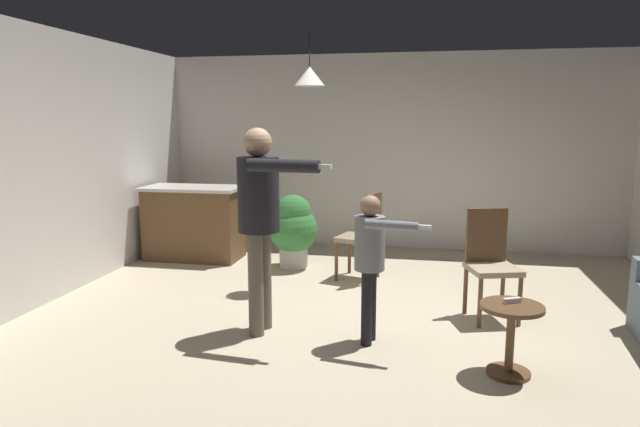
{
  "coord_description": "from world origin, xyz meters",
  "views": [
    {
      "loc": [
        0.52,
        -4.67,
        1.8
      ],
      "look_at": [
        -0.38,
        -0.01,
        1.0
      ],
      "focal_mm": 31.29,
      "sensor_mm": 36.0,
      "label": 1
    }
  ],
  "objects_px": {
    "person_adult": "(260,208)",
    "person_child": "(371,253)",
    "dining_chair_near_wall": "(364,233)",
    "spare_remote_on_table": "(512,300)",
    "dining_chair_by_counter": "(490,260)",
    "kitchen_counter": "(194,223)",
    "potted_plant_corner": "(293,228)",
    "side_table_by_couch": "(511,331)"
  },
  "relations": [
    {
      "from": "person_child",
      "to": "dining_chair_by_counter",
      "type": "xyz_separation_m",
      "value": [
        1.01,
        0.81,
        -0.21
      ]
    },
    {
      "from": "side_table_by_couch",
      "to": "potted_plant_corner",
      "type": "distance_m",
      "value": 3.39
    },
    {
      "from": "side_table_by_couch",
      "to": "kitchen_counter",
      "type": "bearing_deg",
      "value": 142.33
    },
    {
      "from": "kitchen_counter",
      "to": "person_child",
      "type": "bearing_deg",
      "value": -42.92
    },
    {
      "from": "person_child",
      "to": "potted_plant_corner",
      "type": "height_order",
      "value": "person_child"
    },
    {
      "from": "person_child",
      "to": "spare_remote_on_table",
      "type": "height_order",
      "value": "person_child"
    },
    {
      "from": "dining_chair_near_wall",
      "to": "spare_remote_on_table",
      "type": "xyz_separation_m",
      "value": [
        1.3,
        -2.15,
        -0.01
      ]
    },
    {
      "from": "person_adult",
      "to": "person_child",
      "type": "bearing_deg",
      "value": 91.35
    },
    {
      "from": "person_adult",
      "to": "potted_plant_corner",
      "type": "height_order",
      "value": "person_adult"
    },
    {
      "from": "potted_plant_corner",
      "to": "spare_remote_on_table",
      "type": "height_order",
      "value": "potted_plant_corner"
    },
    {
      "from": "dining_chair_near_wall",
      "to": "spare_remote_on_table",
      "type": "height_order",
      "value": "dining_chair_near_wall"
    },
    {
      "from": "dining_chair_by_counter",
      "to": "spare_remote_on_table",
      "type": "height_order",
      "value": "dining_chair_by_counter"
    },
    {
      "from": "dining_chair_by_counter",
      "to": "potted_plant_corner",
      "type": "xyz_separation_m",
      "value": [
        -2.18,
        1.37,
        -0.05
      ]
    },
    {
      "from": "dining_chair_near_wall",
      "to": "potted_plant_corner",
      "type": "relative_size",
      "value": 1.1
    },
    {
      "from": "dining_chair_by_counter",
      "to": "spare_remote_on_table",
      "type": "distance_m",
      "value": 1.16
    },
    {
      "from": "person_child",
      "to": "dining_chair_by_counter",
      "type": "height_order",
      "value": "person_child"
    },
    {
      "from": "kitchen_counter",
      "to": "dining_chair_by_counter",
      "type": "height_order",
      "value": "dining_chair_by_counter"
    },
    {
      "from": "person_adult",
      "to": "dining_chair_by_counter",
      "type": "relative_size",
      "value": 1.74
    },
    {
      "from": "kitchen_counter",
      "to": "person_adult",
      "type": "xyz_separation_m",
      "value": [
        1.62,
        -2.3,
        0.6
      ]
    },
    {
      "from": "person_child",
      "to": "kitchen_counter",
      "type": "bearing_deg",
      "value": -123.85
    },
    {
      "from": "person_adult",
      "to": "spare_remote_on_table",
      "type": "height_order",
      "value": "person_adult"
    },
    {
      "from": "dining_chair_near_wall",
      "to": "potted_plant_corner",
      "type": "distance_m",
      "value": 0.98
    },
    {
      "from": "person_child",
      "to": "dining_chair_by_counter",
      "type": "distance_m",
      "value": 1.31
    },
    {
      "from": "person_child",
      "to": "side_table_by_couch",
      "type": "bearing_deg",
      "value": 78.1
    },
    {
      "from": "dining_chair_by_counter",
      "to": "person_adult",
      "type": "bearing_deg",
      "value": 4.29
    },
    {
      "from": "person_child",
      "to": "potted_plant_corner",
      "type": "distance_m",
      "value": 2.48
    },
    {
      "from": "dining_chair_by_counter",
      "to": "dining_chair_near_wall",
      "type": "height_order",
      "value": "same"
    },
    {
      "from": "person_child",
      "to": "spare_remote_on_table",
      "type": "bearing_deg",
      "value": 80.43
    },
    {
      "from": "person_child",
      "to": "dining_chair_near_wall",
      "type": "relative_size",
      "value": 1.21
    },
    {
      "from": "person_child",
      "to": "spare_remote_on_table",
      "type": "xyz_separation_m",
      "value": [
        1.04,
        -0.35,
        -0.22
      ]
    },
    {
      "from": "kitchen_counter",
      "to": "person_child",
      "type": "xyz_separation_m",
      "value": [
        2.55,
        -2.37,
        0.28
      ]
    },
    {
      "from": "side_table_by_couch",
      "to": "dining_chair_by_counter",
      "type": "distance_m",
      "value": 1.22
    },
    {
      "from": "dining_chair_near_wall",
      "to": "potted_plant_corner",
      "type": "xyz_separation_m",
      "value": [
        -0.91,
        0.37,
        -0.05
      ]
    },
    {
      "from": "kitchen_counter",
      "to": "spare_remote_on_table",
      "type": "bearing_deg",
      "value": -37.17
    },
    {
      "from": "potted_plant_corner",
      "to": "spare_remote_on_table",
      "type": "relative_size",
      "value": 6.96
    },
    {
      "from": "spare_remote_on_table",
      "to": "side_table_by_couch",
      "type": "bearing_deg",
      "value": -94.99
    },
    {
      "from": "kitchen_counter",
      "to": "side_table_by_couch",
      "type": "xyz_separation_m",
      "value": [
        3.58,
        -2.77,
        -0.15
      ]
    },
    {
      "from": "potted_plant_corner",
      "to": "spare_remote_on_table",
      "type": "xyz_separation_m",
      "value": [
        2.21,
        -2.52,
        0.04
      ]
    },
    {
      "from": "dining_chair_near_wall",
      "to": "kitchen_counter",
      "type": "bearing_deg",
      "value": 92.18
    },
    {
      "from": "side_table_by_couch",
      "to": "potted_plant_corner",
      "type": "bearing_deg",
      "value": 130.63
    },
    {
      "from": "person_adult",
      "to": "person_child",
      "type": "relative_size",
      "value": 1.43
    },
    {
      "from": "side_table_by_couch",
      "to": "spare_remote_on_table",
      "type": "xyz_separation_m",
      "value": [
        0.0,
        0.05,
        0.21
      ]
    }
  ]
}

